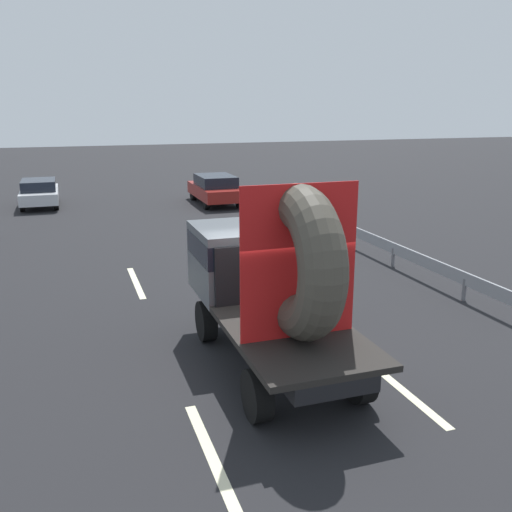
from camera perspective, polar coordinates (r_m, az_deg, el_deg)
ground_plane at (r=10.49m, az=2.79°, el=-10.79°), size 120.00×120.00×0.00m
flatbed_truck at (r=10.03m, az=1.16°, el=-1.82°), size 2.02×5.01×3.46m
distant_sedan at (r=26.98m, az=-4.16°, el=6.86°), size 1.80×4.20×1.37m
guardrail at (r=18.10m, az=11.17°, el=1.88°), size 0.10×12.57×0.71m
lane_dash_left_near at (r=7.99m, az=-4.41°, el=-19.86°), size 0.16×2.85×0.01m
lane_dash_left_far at (r=15.31m, az=-12.11°, el=-2.63°), size 0.16×2.83×0.01m
lane_dash_right_near at (r=9.69m, az=15.49°, el=-13.65°), size 0.16×2.02×0.01m
lane_dash_right_far at (r=16.12m, az=0.12°, el=-1.38°), size 0.16×2.53×0.01m
oncoming_car at (r=28.08m, az=-21.16°, el=6.08°), size 1.64×3.83×1.25m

